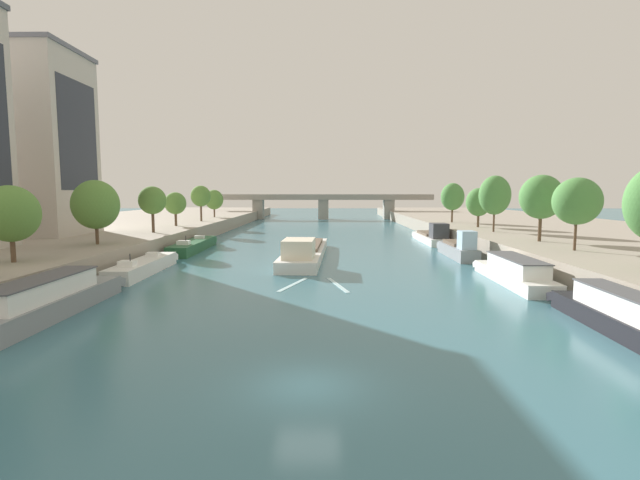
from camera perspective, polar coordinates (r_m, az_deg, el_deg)
ground_plane at (r=18.85m, az=-1.52°, el=-17.43°), size 400.00×400.00×0.00m
quay_left at (r=81.36m, az=-26.15°, el=0.83°), size 36.00×170.00×2.31m
quay_right at (r=80.74m, az=26.71°, el=0.77°), size 36.00×170.00×2.31m
barge_midriver at (r=52.14m, az=-1.85°, el=-1.37°), size 4.96×23.70×2.90m
wake_behind_barge at (r=37.75m, az=-0.57°, el=-5.49°), size 5.59×6.02×0.03m
moored_boat_left_gap_after at (r=32.49m, az=-30.24°, el=-6.32°), size 2.61×14.78×2.48m
moored_boat_left_far at (r=46.06m, az=-20.74°, el=-3.02°), size 2.55×13.25×2.32m
moored_boat_left_end at (r=61.74m, az=-15.21°, el=-0.66°), size 2.71×15.68×2.35m
moored_boat_right_second at (r=29.95m, az=32.37°, el=-7.57°), size 2.43×11.59×2.32m
moored_boat_right_lone at (r=41.47m, az=22.63°, el=-3.63°), size 2.90×13.38×2.23m
moored_boat_right_end at (r=55.59m, az=16.56°, el=-1.02°), size 2.27×11.48×3.33m
moored_boat_right_near at (r=71.03m, az=13.55°, el=0.42°), size 3.07×14.76×3.14m
tree_left_midway at (r=40.89m, az=-33.65°, el=2.69°), size 4.00×4.00×5.66m
tree_left_distant at (r=51.00m, az=-25.77°, el=3.92°), size 4.50×4.50×6.34m
tree_left_past_mid at (r=63.29m, az=-19.84°, el=4.58°), size 3.47×3.47×5.90m
tree_left_nearest at (r=74.70m, az=-17.29°, el=4.31°), size 3.27×3.27×5.15m
tree_left_second at (r=85.50m, az=-14.39°, el=5.22°), size 3.50×3.50×6.31m
tree_left_far at (r=98.67m, az=-12.84°, el=4.83°), size 3.74×3.74×5.63m
tree_right_far at (r=46.83m, az=28.95°, el=4.17°), size 4.08×4.08×6.43m
tree_right_end_of_row at (r=53.92m, az=25.46°, el=4.78°), size 4.37×4.37×6.95m
tree_right_third at (r=64.62m, az=20.61°, el=5.16°), size 4.01×4.01×7.30m
tree_right_nearest at (r=72.56m, az=18.85°, el=4.41°), size 3.65×3.65×5.76m
tree_right_distant at (r=82.93m, az=15.92°, el=5.11°), size 3.92×3.92×6.69m
building_left_middle at (r=67.47m, az=-32.86°, el=9.96°), size 14.71×10.95×22.04m
bridge_far at (r=129.36m, az=0.42°, el=4.51°), size 60.16×4.40×6.85m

